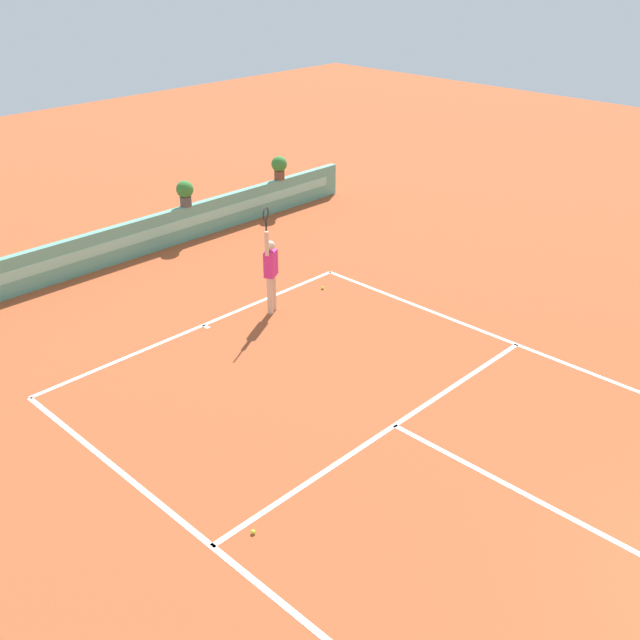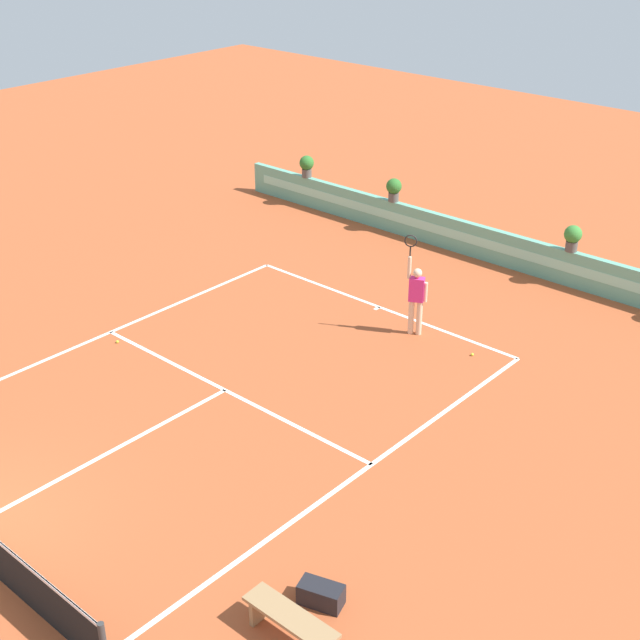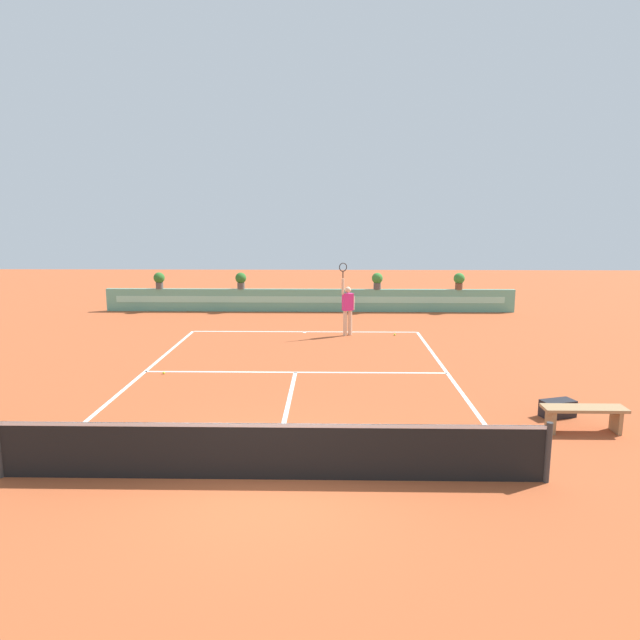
% 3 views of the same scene
% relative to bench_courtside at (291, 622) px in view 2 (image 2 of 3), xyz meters
% --- Properties ---
extents(ground_plane, '(60.00, 60.00, 0.00)m').
position_rel_bench_courtside_xyz_m(ground_plane, '(-5.93, 3.81, -0.38)').
color(ground_plane, '#A84C28').
extents(court_lines, '(8.32, 11.94, 0.01)m').
position_rel_bench_courtside_xyz_m(court_lines, '(-5.93, 4.53, -0.37)').
color(court_lines, white).
rests_on(court_lines, ground).
extents(back_wall_barrier, '(18.00, 0.21, 1.00)m').
position_rel_bench_courtside_xyz_m(back_wall_barrier, '(-5.93, 14.20, 0.12)').
color(back_wall_barrier, '#60A88E').
rests_on(back_wall_barrier, ground).
extents(bench_courtside, '(1.60, 0.44, 0.51)m').
position_rel_bench_courtside_xyz_m(bench_courtside, '(0.00, 0.00, 0.00)').
color(bench_courtside, '#99754C').
rests_on(bench_courtside, ground).
extents(gear_bag, '(0.78, 0.56, 0.36)m').
position_rel_bench_courtside_xyz_m(gear_bag, '(-0.17, 0.86, -0.20)').
color(gear_bag, black).
rests_on(gear_bag, ground).
extents(tennis_player, '(0.56, 0.36, 2.58)m').
position_rel_bench_courtside_xyz_m(tennis_player, '(-4.39, 9.11, 0.67)').
color(tennis_player, beige).
rests_on(tennis_player, ground).
extents(tennis_ball_near_baseline, '(0.07, 0.07, 0.07)m').
position_rel_bench_courtside_xyz_m(tennis_ball_near_baseline, '(-2.70, 9.12, -0.34)').
color(tennis_ball_near_baseline, '#CCE033').
rests_on(tennis_ball_near_baseline, ground).
extents(tennis_ball_mid_court, '(0.07, 0.07, 0.07)m').
position_rel_bench_courtside_xyz_m(tennis_ball_mid_court, '(-9.46, 3.98, -0.34)').
color(tennis_ball_mid_court, '#CCE033').
rests_on(tennis_ball_mid_court, ground).
extents(potted_plant_right, '(0.48, 0.48, 0.72)m').
position_rel_bench_courtside_xyz_m(potted_plant_right, '(-2.95, 14.20, 1.04)').
color(potted_plant_right, '#514C47').
rests_on(potted_plant_right, back_wall_barrier).
extents(potted_plant_left, '(0.48, 0.48, 0.72)m').
position_rel_bench_courtside_xyz_m(potted_plant_left, '(-8.95, 14.20, 1.04)').
color(potted_plant_left, '#514C47').
rests_on(potted_plant_left, back_wall_barrier).
extents(potted_plant_far_left, '(0.48, 0.48, 0.72)m').
position_rel_bench_courtside_xyz_m(potted_plant_far_left, '(-12.56, 14.20, 1.04)').
color(potted_plant_far_left, '#514C47').
rests_on(potted_plant_far_left, back_wall_barrier).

